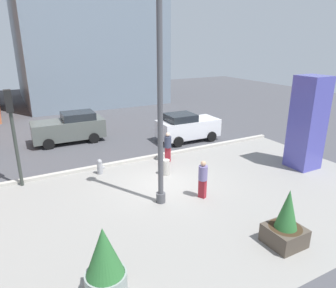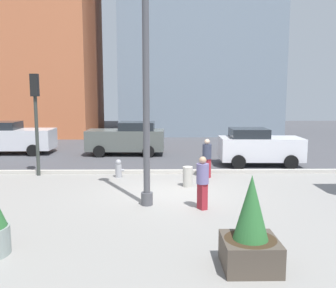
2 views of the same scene
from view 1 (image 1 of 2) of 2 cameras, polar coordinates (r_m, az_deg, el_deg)
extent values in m
plane|color=#47474C|center=(17.12, -7.04, -2.20)|extent=(60.00, 60.00, 0.00)
cube|color=gray|center=(12.22, 3.55, -11.01)|extent=(18.00, 10.00, 0.02)
cube|color=#B7B2A8|center=(16.33, -5.92, -2.90)|extent=(18.00, 0.24, 0.16)
cylinder|color=#4C4C51|center=(12.23, -1.33, -9.87)|extent=(0.36, 0.36, 0.40)
cylinder|color=#4C4C51|center=(11.01, -1.46, 6.37)|extent=(0.20, 0.20, 7.40)
cube|color=#4C4CAD|center=(16.31, 24.37, 3.53)|extent=(1.29, 1.29, 4.52)
cylinder|color=gray|center=(8.53, -11.32, -23.91)|extent=(1.04, 1.04, 0.62)
cylinder|color=#382819|center=(8.34, -11.45, -22.44)|extent=(0.96, 0.96, 0.04)
cone|color=#2D6B33|center=(7.93, -11.77, -18.82)|extent=(0.94, 0.94, 1.28)
cube|color=#4C4238|center=(10.58, 20.66, -15.54)|extent=(1.07, 1.07, 0.60)
cylinder|color=#382819|center=(10.43, 20.84, -14.25)|extent=(1.01, 1.01, 0.04)
cone|color=#2D6B33|center=(10.10, 21.26, -11.13)|extent=(0.68, 0.68, 1.26)
cylinder|color=#99999E|center=(15.00, -12.47, -4.45)|extent=(0.26, 0.26, 0.55)
sphere|color=#99999E|center=(14.87, -12.56, -3.19)|extent=(0.24, 0.24, 0.24)
cylinder|color=#99999E|center=(15.03, -11.85, -4.25)|extent=(0.12, 0.10, 0.10)
cylinder|color=#B2ADA3|center=(14.53, -0.40, -4.33)|extent=(0.36, 0.36, 0.75)
cylinder|color=#333833|center=(14.47, -26.17, -1.05)|extent=(0.14, 0.14, 3.28)
cube|color=black|center=(13.98, -27.38, 7.06)|extent=(0.28, 0.32, 0.90)
sphere|color=red|center=(14.11, -27.57, 8.24)|extent=(0.18, 0.18, 0.18)
cube|color=silver|center=(19.50, 3.73, 2.97)|extent=(3.87, 1.87, 1.06)
cube|color=#1E2328|center=(19.04, 2.28, 4.93)|extent=(1.76, 1.60, 0.43)
cylinder|color=black|center=(20.95, 5.29, 2.66)|extent=(0.65, 0.24, 0.64)
cylinder|color=black|center=(19.55, 8.01, 1.38)|extent=(0.65, 0.24, 0.64)
cylinder|color=black|center=(19.84, -0.55, 1.83)|extent=(0.65, 0.24, 0.64)
cylinder|color=black|center=(18.35, 1.88, 0.42)|extent=(0.65, 0.24, 0.64)
cube|color=#565B56|center=(20.08, -17.90, 2.64)|extent=(4.32, 1.89, 1.12)
cube|color=#1E2328|center=(19.99, -16.31, 5.04)|extent=(1.96, 1.62, 0.45)
cylinder|color=black|center=(19.23, -21.18, 0.00)|extent=(0.65, 0.24, 0.64)
cylinder|color=black|center=(20.93, -21.73, 1.38)|extent=(0.65, 0.24, 0.64)
cylinder|color=black|center=(19.61, -13.52, 1.10)|extent=(0.65, 0.24, 0.64)
cylinder|color=black|center=(21.28, -14.67, 2.37)|extent=(0.65, 0.24, 0.64)
cube|color=maroon|center=(12.56, 6.37, -8.20)|extent=(0.31, 0.34, 0.78)
cylinder|color=slate|center=(12.27, 6.48, -5.34)|extent=(0.48, 0.48, 0.59)
sphere|color=tan|center=(12.12, 6.55, -3.61)|extent=(0.21, 0.21, 0.21)
cube|color=maroon|center=(16.07, -0.03, -1.96)|extent=(0.34, 0.33, 0.79)
cylinder|color=#33384C|center=(15.84, -0.03, 0.37)|extent=(0.51, 0.51, 0.59)
sphere|color=beige|center=(15.72, -0.03, 1.77)|extent=(0.21, 0.21, 0.21)
camera|label=2|loc=(6.07, 68.08, -19.84)|focal=39.35mm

